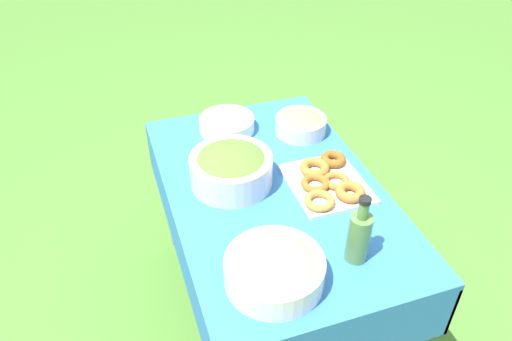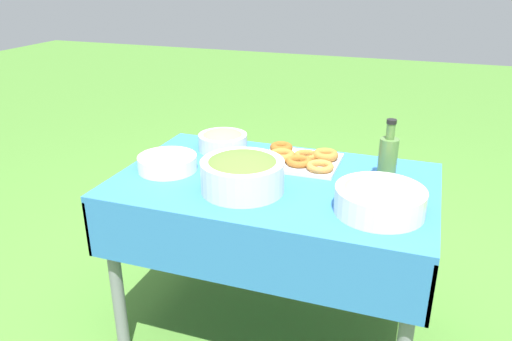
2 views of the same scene
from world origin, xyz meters
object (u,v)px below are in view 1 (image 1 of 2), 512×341
salad_bowl (231,167)px  pasta_bowl (274,268)px  fruit_bowl (301,123)px  olive_oil_bottle (359,236)px  plate_stack (227,124)px  donut_platter (328,181)px

salad_bowl → pasta_bowl: (0.49, -0.01, -0.02)m
salad_bowl → pasta_bowl: 0.49m
fruit_bowl → pasta_bowl: bearing=-28.2°
olive_oil_bottle → fruit_bowl: size_ratio=1.13×
pasta_bowl → olive_oil_bottle: bearing=91.4°
salad_bowl → olive_oil_bottle: size_ratio=1.25×
olive_oil_bottle → salad_bowl: bearing=-151.6°
salad_bowl → fruit_bowl: (-0.24, 0.38, -0.03)m
plate_stack → donut_platter: bearing=26.8°
plate_stack → fruit_bowl: fruit_bowl is taller
olive_oil_bottle → fruit_bowl: olive_oil_bottle is taller
olive_oil_bottle → donut_platter: bearing=169.1°
olive_oil_bottle → fruit_bowl: (-0.72, 0.11, -0.05)m
plate_stack → olive_oil_bottle: olive_oil_bottle is taller
fruit_bowl → salad_bowl: bearing=-57.8°
pasta_bowl → fruit_bowl: 0.82m
salad_bowl → fruit_bowl: bearing=122.2°
salad_bowl → olive_oil_bottle: (0.48, 0.26, 0.02)m
donut_platter → fruit_bowl: bearing=172.6°
salad_bowl → plate_stack: size_ratio=1.29×
olive_oil_bottle → fruit_bowl: 0.73m
donut_platter → salad_bowl: bearing=-112.1°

